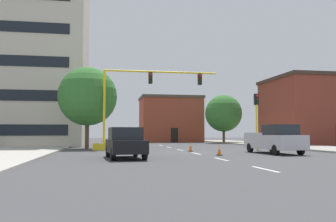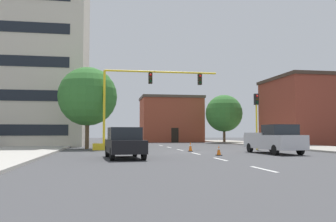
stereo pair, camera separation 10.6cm
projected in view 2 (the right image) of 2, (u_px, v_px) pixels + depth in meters
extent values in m
plane|color=#424244|center=(186.00, 151.00, 27.97)|extent=(160.00, 160.00, 0.00)
cube|color=#B2ADA3|center=(35.00, 148.00, 33.74)|extent=(6.00, 56.00, 0.14)
cube|color=#9E998E|center=(288.00, 146.00, 37.96)|extent=(6.00, 56.00, 0.14)
cube|color=silver|center=(264.00, 169.00, 14.20)|extent=(0.16, 2.40, 0.01)
cube|color=silver|center=(220.00, 159.00, 19.61)|extent=(0.16, 2.40, 0.01)
cube|color=silver|center=(196.00, 154.00, 25.02)|extent=(0.16, 2.40, 0.01)
cube|color=silver|center=(180.00, 150.00, 30.44)|extent=(0.16, 2.40, 0.01)
cube|color=silver|center=(169.00, 147.00, 35.85)|extent=(0.16, 2.40, 0.01)
cube|color=silver|center=(161.00, 145.00, 41.26)|extent=(0.16, 2.40, 0.01)
cube|color=beige|center=(21.00, 56.00, 42.00)|extent=(14.98, 12.54, 20.66)
cube|color=black|center=(4.00, 130.00, 35.27)|extent=(12.29, 0.06, 1.10)
cube|color=black|center=(4.00, 95.00, 35.48)|extent=(12.29, 0.06, 1.10)
cube|color=black|center=(5.00, 60.00, 35.69)|extent=(12.29, 0.06, 1.10)
cube|color=black|center=(6.00, 26.00, 35.90)|extent=(12.29, 0.06, 1.10)
cube|color=brown|center=(171.00, 121.00, 58.17)|extent=(9.40, 7.25, 6.84)
cube|color=#4C4238|center=(171.00, 98.00, 58.39)|extent=(9.70, 7.55, 0.40)
cube|color=black|center=(175.00, 135.00, 54.43)|extent=(1.10, 0.06, 2.20)
cube|color=brown|center=(315.00, 113.00, 45.19)|extent=(10.82, 9.84, 7.95)
cube|color=#3D2D23|center=(315.00, 80.00, 45.45)|extent=(11.12, 10.14, 0.40)
cube|color=yellow|center=(104.00, 147.00, 30.29)|extent=(1.80, 1.20, 0.55)
cylinder|color=yellow|center=(104.00, 107.00, 30.49)|extent=(0.20, 0.20, 6.20)
cylinder|color=yellow|center=(162.00, 72.00, 31.50)|extent=(9.81, 0.16, 0.16)
cube|color=black|center=(150.00, 78.00, 31.30)|extent=(0.32, 0.36, 0.95)
sphere|color=red|center=(151.00, 75.00, 31.13)|extent=(0.20, 0.20, 0.20)
sphere|color=#38280A|center=(151.00, 78.00, 31.11)|extent=(0.20, 0.20, 0.20)
sphere|color=black|center=(151.00, 81.00, 31.09)|extent=(0.20, 0.20, 0.20)
cube|color=black|center=(200.00, 79.00, 32.04)|extent=(0.32, 0.36, 0.95)
sphere|color=red|center=(200.00, 76.00, 31.86)|extent=(0.20, 0.20, 0.20)
sphere|color=#38280A|center=(200.00, 79.00, 31.85)|extent=(0.20, 0.20, 0.20)
sphere|color=black|center=(200.00, 82.00, 31.83)|extent=(0.20, 0.20, 0.20)
cylinder|color=yellow|center=(257.00, 122.00, 30.93)|extent=(0.14, 0.14, 4.80)
cube|color=black|center=(256.00, 99.00, 31.05)|extent=(0.32, 0.36, 0.95)
sphere|color=red|center=(257.00, 96.00, 30.88)|extent=(0.20, 0.20, 0.20)
sphere|color=#38280A|center=(257.00, 99.00, 30.86)|extent=(0.20, 0.20, 0.20)
sphere|color=black|center=(257.00, 102.00, 30.85)|extent=(0.20, 0.20, 0.20)
cylinder|color=brown|center=(87.00, 134.00, 32.39)|extent=(0.36, 0.36, 2.74)
sphere|color=#33702D|center=(88.00, 96.00, 32.59)|extent=(5.29, 5.29, 5.29)
cylinder|color=brown|center=(224.00, 135.00, 51.20)|extent=(0.36, 0.36, 2.27)
sphere|color=#33702D|center=(224.00, 113.00, 51.39)|extent=(5.24, 5.24, 5.24)
cube|color=#BCBCC1|center=(273.00, 142.00, 25.07)|extent=(2.29, 5.50, 0.95)
cube|color=#1E2328|center=(280.00, 130.00, 24.24)|extent=(1.93, 1.90, 0.70)
cube|color=#BCBCC1|center=(265.00, 134.00, 26.26)|extent=(2.15, 2.91, 0.16)
cylinder|color=black|center=(300.00, 150.00, 23.45)|extent=(0.26, 0.69, 0.68)
cylinder|color=black|center=(275.00, 150.00, 23.05)|extent=(0.26, 0.69, 0.68)
cylinder|color=black|center=(272.00, 148.00, 27.02)|extent=(0.26, 0.69, 0.68)
cylinder|color=black|center=(250.00, 148.00, 26.63)|extent=(0.26, 0.69, 0.68)
cube|color=black|center=(125.00, 146.00, 20.27)|extent=(2.20, 4.63, 0.70)
cube|color=#1E2328|center=(124.00, 134.00, 20.41)|extent=(1.88, 2.43, 0.70)
cylinder|color=black|center=(107.00, 151.00, 21.53)|extent=(0.27, 0.70, 0.68)
cylinder|color=black|center=(135.00, 151.00, 21.93)|extent=(0.27, 0.70, 0.68)
cylinder|color=black|center=(112.00, 154.00, 18.57)|extent=(0.27, 0.70, 0.68)
cylinder|color=black|center=(144.00, 154.00, 18.97)|extent=(0.27, 0.70, 0.68)
cube|color=black|center=(190.00, 151.00, 27.89)|extent=(0.36, 0.36, 0.04)
cone|color=orange|center=(190.00, 146.00, 27.91)|extent=(0.28, 0.28, 0.71)
cylinder|color=white|center=(190.00, 145.00, 27.92)|extent=(0.19, 0.19, 0.08)
cube|color=black|center=(219.00, 155.00, 22.86)|extent=(0.36, 0.36, 0.04)
cone|color=orange|center=(219.00, 150.00, 22.88)|extent=(0.28, 0.28, 0.62)
cylinder|color=white|center=(219.00, 149.00, 22.88)|extent=(0.19, 0.19, 0.08)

